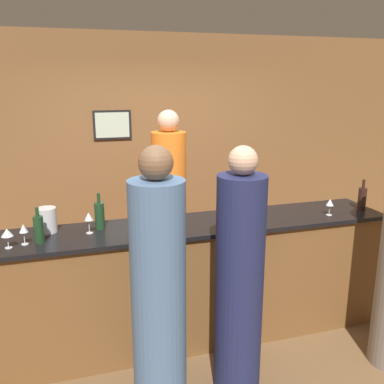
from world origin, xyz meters
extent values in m
plane|color=brown|center=(0.00, 0.00, 0.00)|extent=(14.00, 14.00, 0.00)
cube|color=brown|center=(0.00, 1.86, 1.40)|extent=(8.00, 0.06, 2.80)
cube|color=black|center=(-0.47, 1.82, 1.75)|extent=(0.44, 0.02, 0.34)
cube|color=#B7C6B2|center=(-0.47, 1.80, 1.75)|extent=(0.39, 0.00, 0.29)
cube|color=brown|center=(0.00, 0.00, 0.52)|extent=(3.34, 0.55, 1.05)
cube|color=black|center=(0.00, 0.00, 1.07)|extent=(3.40, 0.61, 0.04)
cylinder|color=orange|center=(-0.05, 0.79, 0.88)|extent=(0.34, 0.34, 1.77)
sphere|color=tan|center=(-0.05, 0.79, 1.88)|extent=(0.21, 0.21, 0.21)
cylinder|color=#4C6B93|center=(-0.51, -0.75, 0.83)|extent=(0.37, 0.37, 1.66)
sphere|color=brown|center=(-0.51, -0.75, 1.77)|extent=(0.22, 0.22, 0.22)
cylinder|color=#1E234C|center=(0.09, -0.71, 0.82)|extent=(0.35, 0.35, 1.64)
sphere|color=tan|center=(0.09, -0.71, 1.74)|extent=(0.20, 0.20, 0.20)
cylinder|color=black|center=(1.58, -0.07, 1.19)|extent=(0.08, 0.08, 0.21)
cylinder|color=black|center=(1.58, -0.07, 1.33)|extent=(0.03, 0.03, 0.08)
cylinder|color=#19381E|center=(-0.80, 0.10, 1.19)|extent=(0.08, 0.08, 0.22)
cylinder|color=#19381E|center=(-0.80, 0.10, 1.34)|extent=(0.03, 0.03, 0.08)
cylinder|color=#19381E|center=(-1.26, -0.09, 1.19)|extent=(0.07, 0.07, 0.20)
cylinder|color=#19381E|center=(-1.26, -0.09, 1.32)|extent=(0.03, 0.03, 0.07)
cylinder|color=silver|center=(-1.21, 0.14, 1.18)|extent=(0.15, 0.15, 0.20)
cylinder|color=silver|center=(1.20, -0.13, 1.09)|extent=(0.05, 0.05, 0.00)
cylinder|color=silver|center=(1.20, -0.13, 1.13)|extent=(0.01, 0.01, 0.09)
cone|color=silver|center=(1.20, -0.13, 1.20)|extent=(0.07, 0.07, 0.06)
cylinder|color=silver|center=(-0.89, 0.02, 1.09)|extent=(0.05, 0.05, 0.00)
cylinder|color=silver|center=(-0.89, 0.02, 1.14)|extent=(0.01, 0.01, 0.10)
cone|color=silver|center=(-0.89, 0.02, 1.22)|extent=(0.07, 0.07, 0.06)
cylinder|color=silver|center=(-1.37, -0.09, 1.09)|extent=(0.05, 0.05, 0.00)
cylinder|color=silver|center=(-1.37, -0.09, 1.13)|extent=(0.01, 0.01, 0.09)
cone|color=silver|center=(-1.37, -0.09, 1.21)|extent=(0.06, 0.06, 0.06)
cylinder|color=silver|center=(-1.47, -0.13, 1.09)|extent=(0.05, 0.05, 0.00)
cylinder|color=silver|center=(-1.47, -0.13, 1.13)|extent=(0.01, 0.01, 0.09)
cone|color=silver|center=(-1.47, -0.13, 1.20)|extent=(0.08, 0.08, 0.06)
cylinder|color=silver|center=(-0.42, -0.20, 1.09)|extent=(0.05, 0.05, 0.00)
cylinder|color=silver|center=(-0.42, -0.20, 1.13)|extent=(0.01, 0.01, 0.09)
cone|color=silver|center=(-0.42, -0.20, 1.20)|extent=(0.06, 0.06, 0.06)
camera|label=1|loc=(-1.05, -3.27, 2.25)|focal=40.00mm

